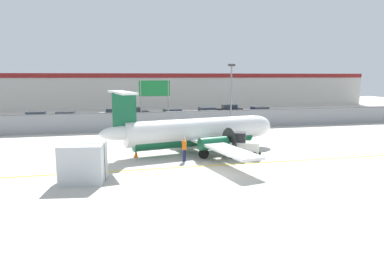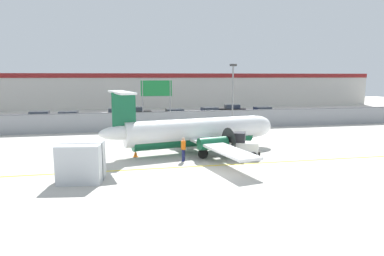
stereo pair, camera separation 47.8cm
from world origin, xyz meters
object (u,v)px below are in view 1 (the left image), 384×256
Objects in this scene: commuter_airplane at (198,132)px; parked_car_7 at (259,112)px; cargo_container at (83,163)px; parked_car_5 at (208,113)px; parked_car_0 at (35,118)px; traffic_cone_near_left at (241,147)px; parked_car_4 at (172,115)px; highway_sign at (155,92)px; parked_car_2 at (115,114)px; apron_light_pole at (231,92)px; ground_crew_worker at (184,148)px; parked_car_1 at (67,118)px; baggage_tug at (243,146)px; traffic_cone_near_right at (136,153)px; parked_car_3 at (133,113)px; parked_car_6 at (229,110)px.

commuter_airplane reaches higher than parked_car_7.
parked_car_5 is at bearing 68.94° from cargo_container.
commuter_airplane is 3.73× the size of parked_car_0.
parked_car_4 is (-2.64, 18.71, 0.58)m from traffic_cone_near_left.
highway_sign is at bearing -148.81° from parked_car_5.
cargo_container reaches higher than parked_car_7.
apron_light_pole is at bearing -45.77° from parked_car_2.
parked_car_7 is at bearing 83.34° from ground_crew_worker.
parked_car_1 is at bearing 112.14° from commuter_airplane.
baggage_tug is at bearing 88.41° from parked_car_4.
parked_car_2 is (-4.79, 23.56, -0.06)m from ground_crew_worker.
ground_crew_worker reaches higher than traffic_cone_near_left.
parked_car_1 is 18.56m from parked_car_5.
traffic_cone_near_right is 0.09× the size of apron_light_pole.
parked_car_7 is at bearing 177.44° from parked_car_0.
parked_car_1 is 0.97× the size of parked_car_4.
parked_car_3 is at bearing 123.34° from ground_crew_worker.
commuter_airplane is at bearing -113.80° from parked_car_5.
highway_sign reaches higher than traffic_cone_near_right.
parked_car_2 and parked_car_5 have the same top height.
parked_car_0 and parked_car_7 have the same top height.
parked_car_7 reaches higher than traffic_cone_near_right.
traffic_cone_near_left is 0.15× the size of parked_car_2.
parked_car_1 is (-4.02, 24.26, -0.21)m from cargo_container.
parked_car_3 is at bearing 88.01° from commuter_airplane.
apron_light_pole is 1.32× the size of highway_sign.
parked_car_7 is at bearing 176.00° from parked_car_4.
parked_car_0 and parked_car_4 have the same top height.
ground_crew_worker is 3.90m from traffic_cone_near_right.
baggage_tug is at bearing -52.79° from parked_car_1.
baggage_tug is 4.02× the size of traffic_cone_near_right.
traffic_cone_near_right is at bearing -177.06° from traffic_cone_near_left.
commuter_airplane reaches higher than traffic_cone_near_left.
highway_sign is at bearing -59.11° from parked_car_2.
commuter_airplane is at bearing 87.22° from ground_crew_worker.
parked_car_5 is at bearing 61.52° from traffic_cone_near_right.
parked_car_4 is (0.88, 18.43, -0.71)m from commuter_airplane.
parked_car_6 is (10.62, 23.84, -0.71)m from commuter_airplane.
ground_crew_worker is at bearing -31.29° from traffic_cone_near_right.
parked_car_2 is 3.08m from parked_car_3.
parked_car_1 is 0.77× the size of highway_sign.
baggage_tug is 11.64m from cargo_container.
parked_car_1 is at bearing 166.27° from parked_car_0.
parked_car_4 is at bearing 98.03° from traffic_cone_near_left.
highway_sign is at bearing 53.06° from parked_car_4.
parked_car_2 is at bearing 169.42° from parked_car_5.
parked_car_6 reaches higher than traffic_cone_near_right.
baggage_tug is 27.48m from parked_car_6.
cargo_container is at bearing 63.96° from parked_car_6.
commuter_airplane is 3.67× the size of parked_car_6.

